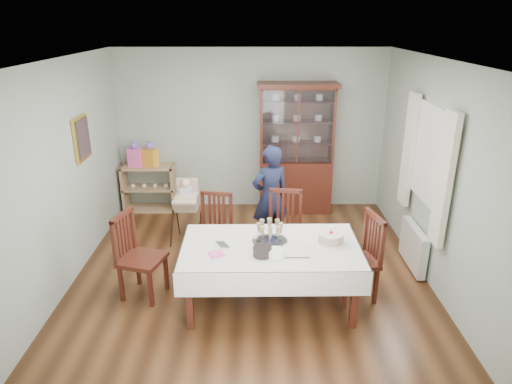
{
  "coord_description": "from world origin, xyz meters",
  "views": [
    {
      "loc": [
        0.05,
        -5.07,
        3.13
      ],
      "look_at": [
        0.07,
        0.2,
        1.12
      ],
      "focal_mm": 32.0,
      "sensor_mm": 36.0,
      "label": 1
    }
  ],
  "objects_px": {
    "woman": "(270,198)",
    "gift_bag_pink": "(135,155)",
    "sideboard": "(149,188)",
    "chair_end_left": "(142,272)",
    "chair_end_right": "(355,274)",
    "gift_bag_orange": "(150,155)",
    "birthday_cake": "(331,238)",
    "champagne_tray": "(270,236)",
    "high_chair": "(188,217)",
    "chair_far_left": "(214,246)",
    "dining_table": "(270,275)",
    "chair_far_right": "(284,244)",
    "china_cabinet": "(296,147)"
  },
  "relations": [
    {
      "from": "woman",
      "to": "gift_bag_pink",
      "type": "xyz_separation_m",
      "value": [
        -2.21,
        1.35,
        0.23
      ]
    },
    {
      "from": "sideboard",
      "to": "chair_end_left",
      "type": "xyz_separation_m",
      "value": [
        0.46,
        -2.62,
        -0.09
      ]
    },
    {
      "from": "chair_end_right",
      "to": "gift_bag_orange",
      "type": "relative_size",
      "value": 2.49
    },
    {
      "from": "chair_end_left",
      "to": "birthday_cake",
      "type": "distance_m",
      "value": 2.26
    },
    {
      "from": "woman",
      "to": "birthday_cake",
      "type": "relative_size",
      "value": 4.69
    },
    {
      "from": "champagne_tray",
      "to": "birthday_cake",
      "type": "xyz_separation_m",
      "value": [
        0.69,
        -0.02,
        -0.02
      ]
    },
    {
      "from": "high_chair",
      "to": "birthday_cake",
      "type": "relative_size",
      "value": 2.99
    },
    {
      "from": "chair_far_left",
      "to": "birthday_cake",
      "type": "relative_size",
      "value": 3.07
    },
    {
      "from": "sideboard",
      "to": "champagne_tray",
      "type": "relative_size",
      "value": 2.23
    },
    {
      "from": "chair_end_right",
      "to": "birthday_cake",
      "type": "height_order",
      "value": "chair_end_right"
    },
    {
      "from": "chair_end_left",
      "to": "champagne_tray",
      "type": "distance_m",
      "value": 1.6
    },
    {
      "from": "dining_table",
      "to": "chair_far_right",
      "type": "relative_size",
      "value": 1.97
    },
    {
      "from": "chair_far_left",
      "to": "high_chair",
      "type": "bearing_deg",
      "value": 130.95
    },
    {
      "from": "birthday_cake",
      "to": "gift_bag_orange",
      "type": "distance_m",
      "value": 3.78
    },
    {
      "from": "dining_table",
      "to": "champagne_tray",
      "type": "height_order",
      "value": "champagne_tray"
    },
    {
      "from": "china_cabinet",
      "to": "chair_end_left",
      "type": "relative_size",
      "value": 2.08
    },
    {
      "from": "chair_far_right",
      "to": "chair_end_left",
      "type": "xyz_separation_m",
      "value": [
        -1.74,
        -0.71,
        0.01
      ]
    },
    {
      "from": "birthday_cake",
      "to": "gift_bag_orange",
      "type": "xyz_separation_m",
      "value": [
        -2.59,
        2.74,
        0.17
      ]
    },
    {
      "from": "birthday_cake",
      "to": "champagne_tray",
      "type": "bearing_deg",
      "value": 178.33
    },
    {
      "from": "chair_end_left",
      "to": "birthday_cake",
      "type": "height_order",
      "value": "chair_end_left"
    },
    {
      "from": "sideboard",
      "to": "chair_far_left",
      "type": "xyz_separation_m",
      "value": [
        1.27,
        -1.95,
        -0.1
      ]
    },
    {
      "from": "chair_far_left",
      "to": "gift_bag_pink",
      "type": "relative_size",
      "value": 2.37
    },
    {
      "from": "chair_far_right",
      "to": "gift_bag_pink",
      "type": "xyz_separation_m",
      "value": [
        -2.38,
        1.89,
        0.68
      ]
    },
    {
      "from": "chair_far_right",
      "to": "sideboard",
      "type": "bearing_deg",
      "value": 145.63
    },
    {
      "from": "chair_far_left",
      "to": "gift_bag_pink",
      "type": "distance_m",
      "value": 2.51
    },
    {
      "from": "chair_end_right",
      "to": "high_chair",
      "type": "height_order",
      "value": "chair_end_right"
    },
    {
      "from": "sideboard",
      "to": "birthday_cake",
      "type": "relative_size",
      "value": 2.77
    },
    {
      "from": "chair_far_left",
      "to": "china_cabinet",
      "type": "bearing_deg",
      "value": 68.03
    },
    {
      "from": "sideboard",
      "to": "chair_far_right",
      "type": "relative_size",
      "value": 0.88
    },
    {
      "from": "birthday_cake",
      "to": "gift_bag_pink",
      "type": "relative_size",
      "value": 0.77
    },
    {
      "from": "sideboard",
      "to": "gift_bag_orange",
      "type": "bearing_deg",
      "value": -16.39
    },
    {
      "from": "champagne_tray",
      "to": "gift_bag_orange",
      "type": "relative_size",
      "value": 0.96
    },
    {
      "from": "dining_table",
      "to": "chair_far_left",
      "type": "distance_m",
      "value": 1.13
    },
    {
      "from": "dining_table",
      "to": "sideboard",
      "type": "xyz_separation_m",
      "value": [
        -1.98,
        2.82,
        0.02
      ]
    },
    {
      "from": "dining_table",
      "to": "birthday_cake",
      "type": "distance_m",
      "value": 0.81
    },
    {
      "from": "china_cabinet",
      "to": "chair_end_left",
      "type": "bearing_deg",
      "value": -128.02
    },
    {
      "from": "chair_far_right",
      "to": "chair_end_right",
      "type": "xyz_separation_m",
      "value": [
        0.79,
        -0.76,
        0.01
      ]
    },
    {
      "from": "dining_table",
      "to": "chair_far_left",
      "type": "xyz_separation_m",
      "value": [
        -0.71,
        0.88,
        -0.09
      ]
    },
    {
      "from": "chair_far_left",
      "to": "champagne_tray",
      "type": "bearing_deg",
      "value": -37.82
    },
    {
      "from": "chair_far_right",
      "to": "chair_end_left",
      "type": "bearing_deg",
      "value": -151.08
    },
    {
      "from": "champagne_tray",
      "to": "gift_bag_pink",
      "type": "height_order",
      "value": "gift_bag_pink"
    },
    {
      "from": "chair_far_right",
      "to": "china_cabinet",
      "type": "bearing_deg",
      "value": 87.66
    },
    {
      "from": "china_cabinet",
      "to": "gift_bag_orange",
      "type": "xyz_separation_m",
      "value": [
        -2.43,
        0.0,
        -0.14
      ]
    },
    {
      "from": "gift_bag_orange",
      "to": "high_chair",
      "type": "bearing_deg",
      "value": -56.98
    },
    {
      "from": "china_cabinet",
      "to": "chair_far_left",
      "type": "bearing_deg",
      "value": -122.61
    },
    {
      "from": "gift_bag_orange",
      "to": "chair_end_right",
      "type": "bearing_deg",
      "value": -42.25
    },
    {
      "from": "birthday_cake",
      "to": "gift_bag_orange",
      "type": "relative_size",
      "value": 0.77
    },
    {
      "from": "chair_far_right",
      "to": "champagne_tray",
      "type": "height_order",
      "value": "chair_far_right"
    },
    {
      "from": "woman",
      "to": "gift_bag_orange",
      "type": "height_order",
      "value": "woman"
    },
    {
      "from": "woman",
      "to": "champagne_tray",
      "type": "distance_m",
      "value": 1.37
    }
  ]
}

